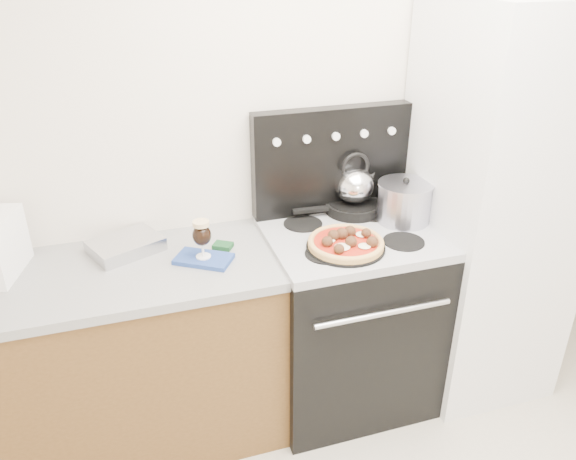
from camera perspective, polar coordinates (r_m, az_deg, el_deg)
name	(u,v)px	position (r m, az deg, el deg)	size (l,w,h in m)	color
room_shell	(455,267)	(1.67, 16.65, -3.67)	(3.52, 3.01, 2.52)	beige
base_cabinet	(111,365)	(2.64, -17.49, -12.91)	(1.45, 0.60, 0.86)	brown
countertop	(96,277)	(2.39, -18.96, -4.52)	(1.48, 0.63, 0.04)	gray
stove_body	(347,321)	(2.78, 5.98, -9.14)	(0.76, 0.65, 0.88)	black
cooktop	(352,237)	(2.54, 6.47, -0.69)	(0.76, 0.65, 0.04)	#ADADB2
backguard	(331,160)	(2.66, 4.40, 7.08)	(0.76, 0.08, 0.50)	black
fridge	(490,209)	(2.84, 19.80, 1.99)	(0.64, 0.68, 1.90)	silver
foil_sheet	(126,245)	(2.49, -16.16, -1.52)	(0.28, 0.21, 0.06)	white
oven_mitt	(204,259)	(2.35, -8.56, -2.93)	(0.23, 0.13, 0.02)	navy
beer_glass	(202,239)	(2.31, -8.72, -0.91)	(0.08, 0.08, 0.17)	black
pizza_pan	(346,247)	(2.40, 5.87, -1.75)	(0.34, 0.34, 0.01)	black
pizza	(346,241)	(2.38, 5.90, -1.15)	(0.32, 0.32, 0.05)	tan
skillet	(353,207)	(2.73, 6.63, 2.33)	(0.27, 0.27, 0.05)	black
tea_kettle	(355,182)	(2.68, 6.77, 4.85)	(0.19, 0.19, 0.21)	silver
stock_pot	(404,203)	(2.65, 11.71, 2.69)	(0.24, 0.24, 0.18)	#AEADBE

